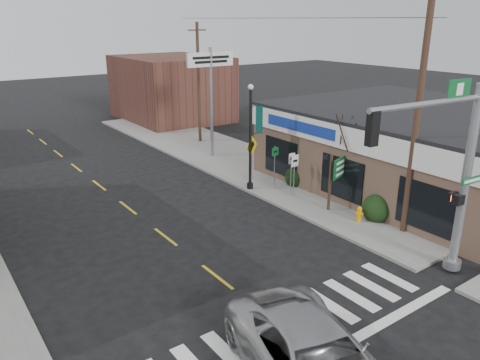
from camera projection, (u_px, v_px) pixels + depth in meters
ground at (292, 335)px, 13.65m from camera, size 140.00×140.00×0.00m
sidewalk_right at (260, 169)px, 28.57m from camera, size 6.00×38.00×0.13m
center_line at (166, 237)px, 19.78m from camera, size 0.12×56.00×0.01m
crosswalk at (283, 328)px, 13.95m from camera, size 11.00×2.20×0.01m
thrift_store at (418, 149)px, 25.61m from camera, size 12.00×14.00×4.00m
bldg_distant_right at (171, 88)px, 42.38m from camera, size 8.00×10.00×5.60m
traffic_signal_pole at (456, 165)px, 15.31m from camera, size 5.42×0.40×6.86m
guide_sign at (340, 172)px, 22.06m from camera, size 1.55×0.13×2.70m
fire_hydrant at (359, 213)px, 20.83m from camera, size 0.23×0.23×0.74m
ped_crossing_sign at (252, 152)px, 24.85m from camera, size 1.08×0.08×2.79m
lamp_post at (251, 130)px, 24.08m from camera, size 0.72×0.56×5.53m
dance_center_sign at (211, 76)px, 29.52m from camera, size 3.28×0.20×6.96m
bare_tree at (354, 122)px, 21.75m from camera, size 2.57×2.57×5.14m
shrub_front at (377, 209)px, 21.09m from camera, size 1.34×1.34×1.01m
shrub_back at (295, 177)px, 25.52m from camera, size 1.14×1.14×0.86m
utility_pole_near at (418, 110)px, 18.39m from camera, size 1.77×0.27×10.19m
utility_pole_far at (199, 82)px, 33.47m from camera, size 1.47×0.22×8.44m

